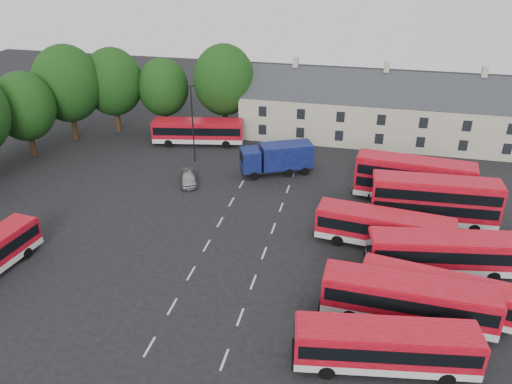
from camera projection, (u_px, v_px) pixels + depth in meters
ground at (199, 259)px, 40.66m from camera, size 140.00×140.00×0.00m
lane_markings at (235, 249)px, 41.90m from camera, size 5.15×33.80×0.01m
treeline at (81, 96)px, 58.42m from camera, size 29.92×32.59×12.01m
terrace_houses at (381, 112)px, 62.12m from camera, size 35.70×7.13×10.06m
bus_row_a at (386, 344)px, 29.66m from camera, size 11.13×4.05×3.08m
bus_row_b at (408, 297)px, 33.36m from camera, size 11.49×3.10×3.22m
bus_row_c at (435, 290)px, 34.41m from camera, size 10.39×3.91×2.87m
bus_row_d at (443, 251)px, 38.28m from camera, size 11.58×4.28×3.20m
bus_row_e at (384, 227)px, 41.47m from camera, size 11.41×3.83×3.17m
bus_dd_south at (434, 199)px, 44.41m from camera, size 11.15×3.04×4.53m
bus_dd_north at (414, 178)px, 48.16m from camera, size 11.26×3.66×4.54m
bus_north at (198, 130)px, 61.98m from camera, size 11.45×4.53×3.16m
box_truck at (278, 158)px, 54.30m from camera, size 8.07×5.47×3.40m
silver_car at (188, 178)px, 52.66m from camera, size 3.02×4.27×1.35m
lamppost at (193, 122)px, 55.99m from camera, size 0.63×0.35×9.03m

